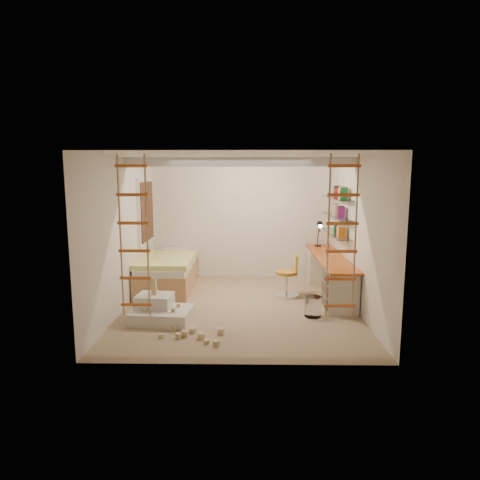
{
  "coord_description": "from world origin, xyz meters",
  "views": [
    {
      "loc": [
        0.12,
        -7.22,
        2.36
      ],
      "look_at": [
        0.0,
        0.3,
        1.15
      ],
      "focal_mm": 32.0,
      "sensor_mm": 36.0,
      "label": 1
    }
  ],
  "objects_px": {
    "play_platform": "(160,311)",
    "swivel_chair": "(288,281)",
    "desk": "(329,274)",
    "bed": "(168,272)"
  },
  "relations": [
    {
      "from": "swivel_chair",
      "to": "play_platform",
      "type": "height_order",
      "value": "swivel_chair"
    },
    {
      "from": "desk",
      "to": "bed",
      "type": "relative_size",
      "value": 1.4
    },
    {
      "from": "desk",
      "to": "swivel_chair",
      "type": "xyz_separation_m",
      "value": [
        -0.82,
        -0.19,
        -0.11
      ]
    },
    {
      "from": "desk",
      "to": "swivel_chair",
      "type": "bearing_deg",
      "value": -166.82
    },
    {
      "from": "bed",
      "to": "swivel_chair",
      "type": "relative_size",
      "value": 2.48
    },
    {
      "from": "play_platform",
      "to": "swivel_chair",
      "type": "bearing_deg",
      "value": 32.26
    },
    {
      "from": "swivel_chair",
      "to": "play_platform",
      "type": "bearing_deg",
      "value": -147.74
    },
    {
      "from": "bed",
      "to": "swivel_chair",
      "type": "bearing_deg",
      "value": -13.12
    },
    {
      "from": "desk",
      "to": "bed",
      "type": "bearing_deg",
      "value": 173.51
    },
    {
      "from": "play_platform",
      "to": "bed",
      "type": "bearing_deg",
      "value": 96.51
    }
  ]
}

